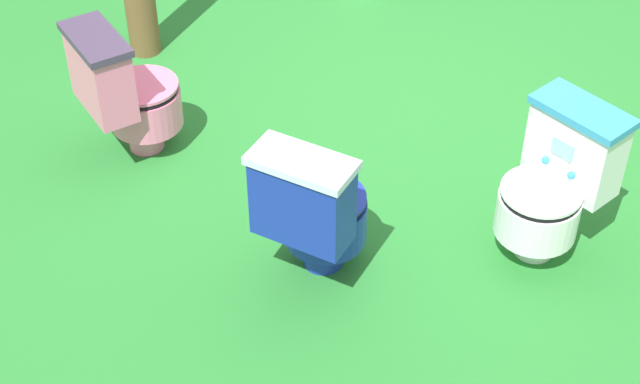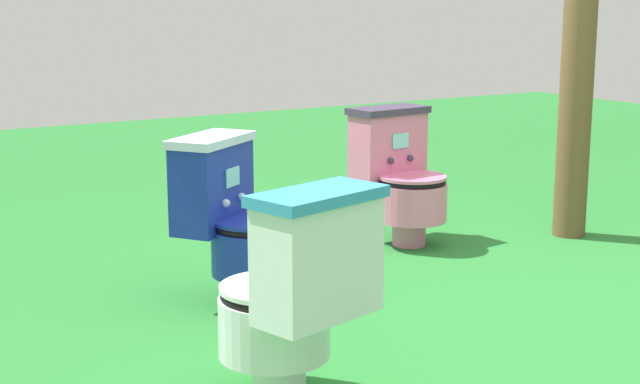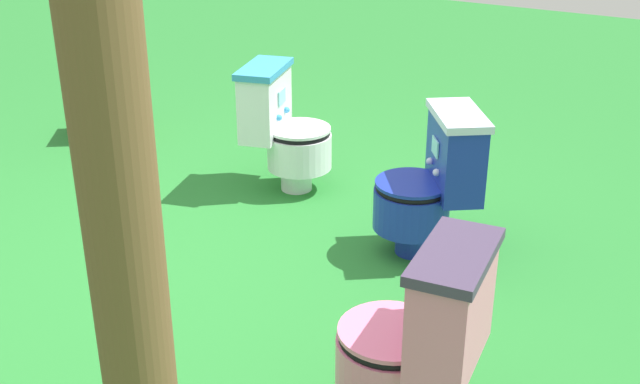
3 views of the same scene
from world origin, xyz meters
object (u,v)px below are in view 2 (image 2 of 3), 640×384
toilet_blue (235,219)px  wooden_post (579,33)px  toilet_pink (401,175)px  toilet_white (293,294)px

toilet_blue → wooden_post: bearing=147.2°
toilet_pink → wooden_post: bearing=152.1°
toilet_blue → toilet_pink: 1.30m
toilet_white → toilet_blue: (-1.03, 0.31, 0.00)m
toilet_white → toilet_pink: bearing=29.5°
wooden_post → toilet_blue: bearing=-87.8°
toilet_white → wooden_post: 2.77m
toilet_pink → toilet_blue: bearing=14.7°
toilet_blue → toilet_pink: size_ratio=1.00×
toilet_white → wooden_post: size_ratio=0.33×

